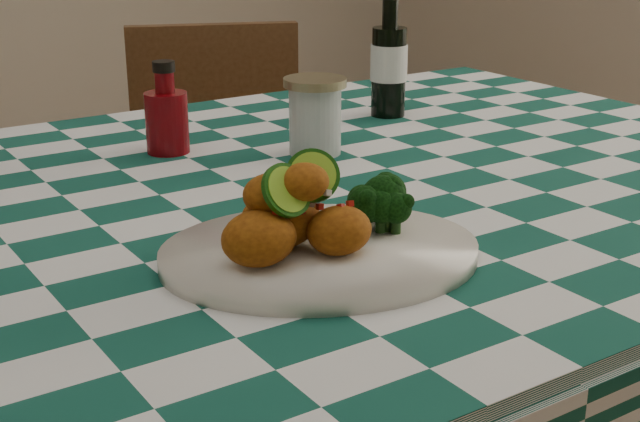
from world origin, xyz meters
TOP-DOWN VIEW (x-y plane):
  - plate at (-0.05, -0.23)m, footprint 0.40×0.36m
  - fried_chicken_pile at (-0.08, -0.23)m, footprint 0.14×0.10m
  - broccoli_side at (0.02, -0.21)m, footprint 0.07×0.07m
  - ketchup_bottle at (-0.01, 0.24)m, footprint 0.07×0.07m
  - mason_jar at (0.16, 0.12)m, footprint 0.09×0.09m
  - beer_bottle at (0.40, 0.25)m, footprint 0.07×0.07m
  - wooden_chair_right at (0.35, 0.76)m, footprint 0.52×0.53m

SIDE VIEW (x-z plane):
  - wooden_chair_right at x=0.35m, z-range 0.00..0.86m
  - plate at x=-0.05m, z-range 0.79..0.80m
  - broccoli_side at x=0.02m, z-range 0.80..0.86m
  - mason_jar at x=0.16m, z-range 0.79..0.90m
  - fried_chicken_pile at x=-0.08m, z-range 0.80..0.89m
  - ketchup_bottle at x=-0.01m, z-range 0.79..0.92m
  - beer_bottle at x=0.40m, z-range 0.79..1.00m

